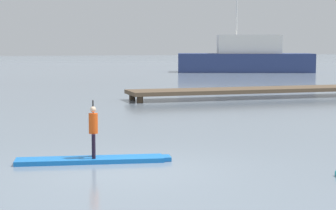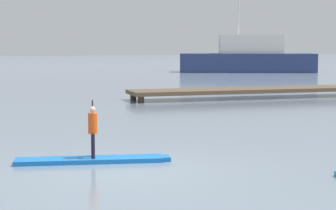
{
  "view_description": "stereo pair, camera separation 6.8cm",
  "coord_description": "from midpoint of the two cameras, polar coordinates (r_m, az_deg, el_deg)",
  "views": [
    {
      "loc": [
        -2.76,
        -11.6,
        2.58
      ],
      "look_at": [
        1.93,
        3.59,
        0.94
      ],
      "focal_mm": 63.44,
      "sensor_mm": 36.0,
      "label": 1
    },
    {
      "loc": [
        -2.69,
        -11.62,
        2.58
      ],
      "look_at": [
        1.93,
        3.59,
        0.94
      ],
      "focal_mm": 63.44,
      "sensor_mm": 36.0,
      "label": 2
    }
  ],
  "objects": [
    {
      "name": "ground_plane",
      "position": [
        12.2,
        -3.64,
        -6.34
      ],
      "size": [
        240.0,
        240.0,
        0.0
      ],
      "primitive_type": "plane",
      "color": "gray"
    },
    {
      "name": "fishing_boat_white_large",
      "position": [
        55.24,
        7.7,
        4.51
      ],
      "size": [
        12.82,
        7.49,
        7.78
      ],
      "color": "navy",
      "rests_on": "ground"
    },
    {
      "name": "paddler_child_solo",
      "position": [
        13.06,
        -7.09,
        -2.29
      ],
      "size": [
        0.23,
        0.39,
        1.25
      ],
      "color": "black",
      "rests_on": "paddleboard_near"
    },
    {
      "name": "paddleboard_near",
      "position": [
        13.16,
        -7.08,
        -5.25
      ],
      "size": [
        3.42,
        1.09,
        0.1
      ],
      "color": "blue",
      "rests_on": "ground"
    },
    {
      "name": "floating_dock",
      "position": [
        28.8,
        8.53,
        1.43
      ],
      "size": [
        12.38,
        2.05,
        0.47
      ],
      "color": "brown",
      "rests_on": "ground"
    }
  ]
}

